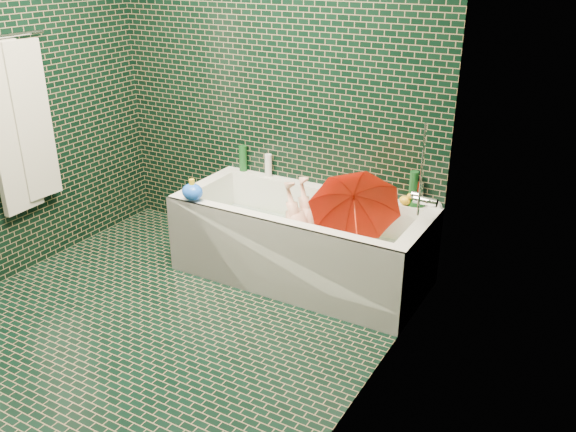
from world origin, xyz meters
The scene contains 20 objects.
floor centered at (0.00, 0.00, 0.00)m, with size 2.80×2.80×0.00m, color black.
wall_back centered at (0.00, 1.40, 1.25)m, with size 2.80×2.80×0.00m, color black.
wall_right centered at (1.30, 0.00, 1.25)m, with size 2.80×2.80×0.00m, color black.
bathtub centered at (0.45, 1.01, 0.21)m, with size 1.70×0.75×0.55m.
bath_mat centered at (0.45, 1.02, 0.16)m, with size 1.35×0.47×0.01m, color #4DC828.
water centered at (0.45, 1.02, 0.30)m, with size 1.48×0.53×0.00m, color silver.
towel_rail centered at (-1.25, 0.25, 1.60)m, with size 0.02×0.02×0.58m, color silver.
towel centered at (-1.24, 0.24, 1.03)m, with size 0.08×0.44×1.12m.
faucet centered at (1.26, 1.02, 0.77)m, with size 0.18×0.19×0.55m.
child centered at (0.47, 1.01, 0.31)m, with size 0.29×0.19×0.79m, color #F0AD96.
umbrella centered at (0.86, 0.97, 0.55)m, with size 0.57×0.57×0.50m, color red.
soap_bottle_a centered at (1.25, 1.36, 0.55)m, with size 0.09×0.09×0.24m, color white.
soap_bottle_b centered at (1.13, 1.35, 0.55)m, with size 0.10×0.10×0.21m, color #551F75.
soap_bottle_c centered at (1.14, 1.32, 0.55)m, with size 0.12×0.12×0.15m, color #13451B.
bottle_right_tall centered at (1.10, 1.35, 0.67)m, with size 0.06×0.06×0.23m, color #13451B.
bottle_right_pump centered at (1.14, 1.36, 0.64)m, with size 0.05×0.05×0.17m, color silver.
bottle_left_tall centered at (-0.25, 1.37, 0.65)m, with size 0.06×0.06×0.20m, color #13451B.
bottle_left_short centered at (-0.01, 1.35, 0.63)m, with size 0.05×0.05×0.17m, color white.
rubber_duck centered at (1.06, 1.33, 0.59)m, with size 0.10×0.07×0.09m.
bath_toy centered at (-0.20, 0.69, 0.61)m, with size 0.17×0.15×0.15m.
Camera 1 is at (2.23, -2.27, 2.09)m, focal length 38.00 mm.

